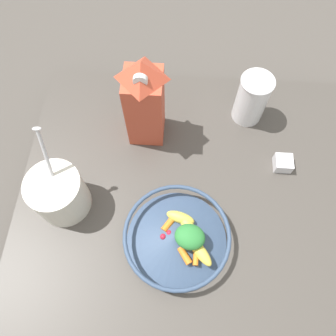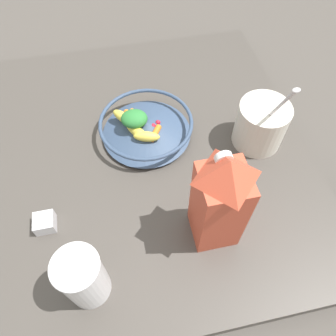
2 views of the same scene
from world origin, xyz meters
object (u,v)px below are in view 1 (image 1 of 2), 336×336
object	(u,v)px
yogurt_tub	(58,193)
drinking_cup	(252,98)
milk_carton	(145,102)
spice_jar	(283,163)
fruit_bowl	(178,237)

from	to	relation	value
yogurt_tub	drinking_cup	xyz separation A→B (m)	(0.47, 0.30, 0.01)
milk_carton	drinking_cup	size ratio (longest dim) A/B	1.83
milk_carton	yogurt_tub	size ratio (longest dim) A/B	1.10
spice_jar	yogurt_tub	bearing A→B (deg)	-165.99
drinking_cup	spice_jar	distance (m)	0.19
milk_carton	drinking_cup	bearing A→B (deg)	14.50
fruit_bowl	spice_jar	distance (m)	0.34
fruit_bowl	milk_carton	bearing A→B (deg)	108.09
fruit_bowl	yogurt_tub	size ratio (longest dim) A/B	1.01
milk_carton	spice_jar	size ratio (longest dim) A/B	6.00
fruit_bowl	milk_carton	distance (m)	0.34
yogurt_tub	fruit_bowl	bearing A→B (deg)	-15.32
spice_jar	drinking_cup	bearing A→B (deg)	118.93
yogurt_tub	spice_jar	xyz separation A→B (m)	(0.55, 0.14, -0.05)
milk_carton	fruit_bowl	bearing A→B (deg)	-71.91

